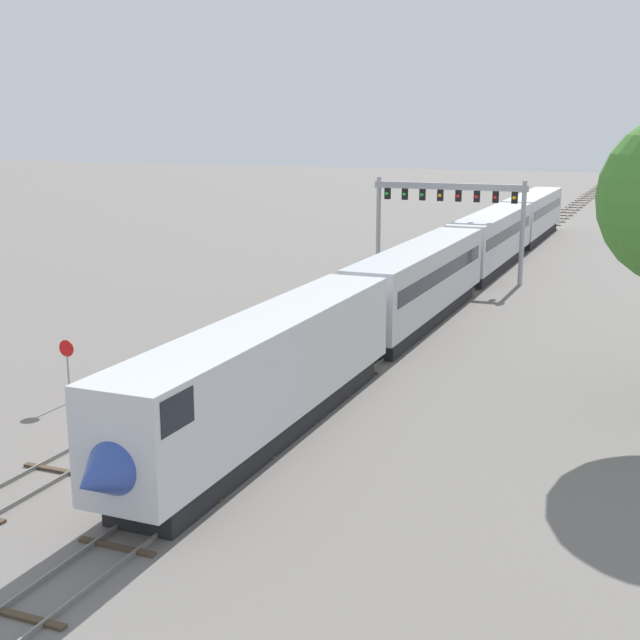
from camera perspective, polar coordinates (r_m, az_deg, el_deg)
name	(u,v)px	position (r m, az deg, el deg)	size (l,w,h in m)	color
ground_plane	(169,466)	(32.58, -9.89, -9.38)	(400.00, 400.00, 0.00)	slate
track_main	(517,249)	(87.38, 12.81, 4.55)	(2.60, 200.00, 0.16)	slate
track_near	(403,279)	(69.37, 5.44, 2.72)	(2.60, 160.00, 0.16)	slate
passenger_train	(463,256)	(64.56, 9.34, 4.13)	(3.04, 86.47, 4.80)	silver
signal_gantry	(449,205)	(68.84, 8.44, 7.47)	(12.10, 0.49, 7.94)	#999BA0
stop_sign	(67,362)	(39.99, -16.22, -2.67)	(0.76, 0.08, 2.88)	gray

